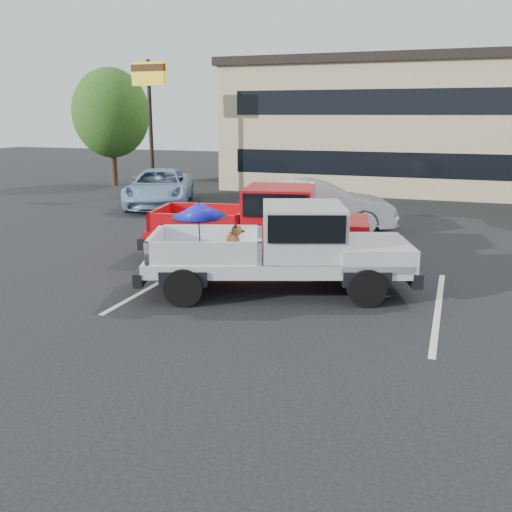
# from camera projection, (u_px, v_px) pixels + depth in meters

# --- Properties ---
(ground) EXTENTS (90.00, 90.00, 0.00)m
(ground) POSITION_uv_depth(u_px,v_px,m) (259.00, 325.00, 10.25)
(ground) COLOR black
(ground) RESTS_ON ground
(stripe_left) EXTENTS (0.12, 5.00, 0.01)m
(stripe_left) POSITION_uv_depth(u_px,v_px,m) (164.00, 280.00, 13.05)
(stripe_left) COLOR silver
(stripe_left) RESTS_ON ground
(stripe_right) EXTENTS (0.12, 5.00, 0.01)m
(stripe_right) POSITION_uv_depth(u_px,v_px,m) (438.00, 309.00, 11.11)
(stripe_right) COLOR silver
(stripe_right) RESTS_ON ground
(motel_building) EXTENTS (20.40, 8.40, 6.30)m
(motel_building) POSITION_uv_depth(u_px,v_px,m) (437.00, 124.00, 28.04)
(motel_building) COLOR tan
(motel_building) RESTS_ON ground
(motel_sign) EXTENTS (1.60, 0.22, 6.00)m
(motel_sign) POSITION_uv_depth(u_px,v_px,m) (149.00, 92.00, 25.15)
(motel_sign) COLOR black
(motel_sign) RESTS_ON ground
(tree_left) EXTENTS (3.96, 3.96, 6.02)m
(tree_left) POSITION_uv_depth(u_px,v_px,m) (111.00, 113.00, 29.41)
(tree_left) COLOR #332114
(tree_left) RESTS_ON ground
(silver_pickup) EXTENTS (6.02, 3.70, 2.06)m
(silver_pickup) POSITION_uv_depth(u_px,v_px,m) (291.00, 244.00, 11.91)
(silver_pickup) COLOR black
(silver_pickup) RESTS_ON ground
(red_pickup) EXTENTS (6.06, 2.99, 1.91)m
(red_pickup) POSITION_uv_depth(u_px,v_px,m) (272.00, 220.00, 14.57)
(red_pickup) COLOR black
(red_pickup) RESTS_ON ground
(silver_sedan) EXTENTS (5.22, 3.21, 1.62)m
(silver_sedan) POSITION_uv_depth(u_px,v_px,m) (318.00, 206.00, 18.40)
(silver_sedan) COLOR #9DA0A4
(silver_sedan) RESTS_ON ground
(blue_suv) EXTENTS (4.30, 5.90, 1.49)m
(blue_suv) POSITION_uv_depth(u_px,v_px,m) (160.00, 188.00, 23.38)
(blue_suv) COLOR #7E9CBC
(blue_suv) RESTS_ON ground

